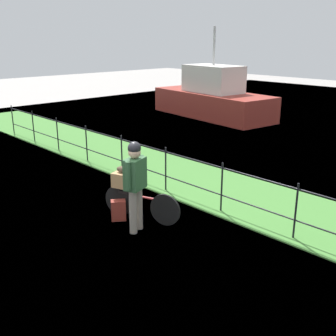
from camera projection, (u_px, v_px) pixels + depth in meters
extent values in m
plane|color=#9E9993|center=(100.00, 235.00, 7.34)|extent=(60.00, 60.00, 0.00)
cube|color=#478438|center=(220.00, 189.00, 9.53)|extent=(27.00, 2.40, 0.03)
cylinder|color=black|center=(13.00, 120.00, 14.97)|extent=(0.04, 0.04, 1.04)
cylinder|color=black|center=(33.00, 126.00, 13.84)|extent=(0.04, 0.04, 1.04)
cylinder|color=black|center=(58.00, 134.00, 12.71)|extent=(0.04, 0.04, 1.04)
cylinder|color=black|center=(87.00, 144.00, 11.58)|extent=(0.04, 0.04, 1.04)
cylinder|color=black|center=(122.00, 155.00, 10.45)|extent=(0.04, 0.04, 1.04)
cylinder|color=black|center=(166.00, 169.00, 9.32)|extent=(0.04, 0.04, 1.04)
cylinder|color=black|center=(222.00, 188.00, 8.19)|extent=(0.04, 0.04, 1.04)
cylinder|color=black|center=(296.00, 212.00, 7.05)|extent=(0.04, 0.04, 1.04)
cylinder|color=black|center=(192.00, 185.00, 8.80)|extent=(18.00, 0.03, 0.03)
cylinder|color=black|center=(192.00, 159.00, 8.63)|extent=(18.00, 0.03, 0.03)
cylinder|color=black|center=(165.00, 210.00, 7.67)|extent=(0.59, 0.25, 0.61)
cylinder|color=black|center=(119.00, 200.00, 8.11)|extent=(0.59, 0.25, 0.61)
cylinder|color=#9E2D2D|center=(141.00, 197.00, 7.84)|extent=(0.77, 0.31, 0.04)
cube|color=black|center=(124.00, 192.00, 7.99)|extent=(0.22, 0.15, 0.06)
cube|color=slate|center=(124.00, 187.00, 7.97)|extent=(0.39, 0.27, 0.02)
cube|color=#A87F51|center=(123.00, 180.00, 7.92)|extent=(0.46, 0.41, 0.29)
ellipsoid|color=#4C3D2D|center=(123.00, 170.00, 7.86)|extent=(0.31, 0.23, 0.13)
sphere|color=#4C3D2D|center=(128.00, 168.00, 7.79)|extent=(0.11, 0.11, 0.11)
cylinder|color=gray|center=(139.00, 208.00, 7.49)|extent=(0.14, 0.14, 0.82)
cylinder|color=gray|center=(133.00, 212.00, 7.32)|extent=(0.14, 0.14, 0.82)
cube|color=#2D5633|center=(135.00, 174.00, 7.20)|extent=(0.38, 0.46, 0.56)
cylinder|color=#2D5633|center=(141.00, 169.00, 7.38)|extent=(0.10, 0.10, 0.50)
cylinder|color=#2D5633|center=(128.00, 176.00, 7.00)|extent=(0.10, 0.10, 0.50)
sphere|color=tan|center=(134.00, 152.00, 7.08)|extent=(0.22, 0.22, 0.22)
sphere|color=black|center=(134.00, 148.00, 7.06)|extent=(0.23, 0.23, 0.23)
cube|color=maroon|center=(118.00, 210.00, 7.92)|extent=(0.31, 0.33, 0.40)
cube|color=#9E3328|center=(212.00, 104.00, 18.28)|extent=(6.09, 2.82, 1.08)
cube|color=silver|center=(213.00, 79.00, 17.94)|extent=(2.75, 1.79, 1.15)
cylinder|color=#B2B2B2|center=(214.00, 46.00, 17.52)|extent=(0.10, 0.10, 1.60)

